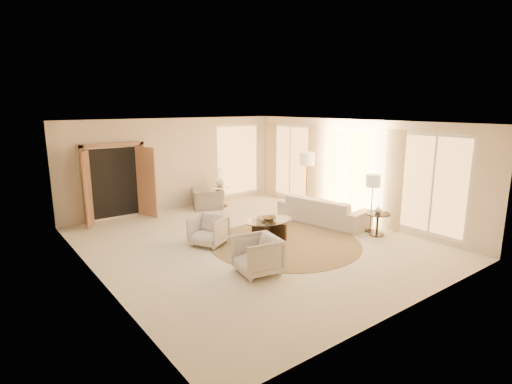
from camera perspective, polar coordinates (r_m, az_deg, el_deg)
room at (r=9.14m, az=-0.50°, el=1.08°), size 7.04×8.04×2.83m
windows_right at (r=11.57m, az=13.09°, el=2.89°), size 0.10×6.40×2.40m
window_back_corner at (r=13.64m, az=-2.59°, el=4.58°), size 1.70×0.10×2.40m
curtains_right at (r=12.13m, az=9.68°, el=3.22°), size 0.06×5.20×2.60m
french_doors at (r=11.74m, az=-19.37°, el=1.24°), size 1.95×0.66×2.16m
area_rug at (r=9.49m, az=4.19°, el=-7.26°), size 3.77×3.77×0.01m
sofa at (r=11.12m, az=9.61°, el=-2.53°), size 1.44×2.64×0.73m
armchair_left at (r=9.30m, az=-6.78°, el=-5.27°), size 0.98×0.99×0.77m
armchair_right at (r=7.72m, az=0.20°, el=-8.76°), size 0.86×0.90×0.80m
accent_chair at (r=12.55m, az=-6.90°, el=-0.52°), size 1.11×0.93×0.83m
coffee_table at (r=9.74m, az=1.84°, el=-4.97°), size 1.50×1.50×0.46m
end_table at (r=10.36m, az=16.96°, el=-3.86°), size 0.60×0.60×0.57m
side_table at (r=12.79m, az=-5.07°, el=-0.32°), size 0.56×0.56×0.65m
floor_lamp_near at (r=11.89m, az=7.30°, el=4.32°), size 0.44×0.44×1.82m
floor_lamp_far at (r=10.40m, az=16.37°, el=1.20°), size 0.36×0.36×1.49m
bowl at (r=9.68m, az=1.85°, el=-3.79°), size 0.34×0.34×0.08m
end_vase at (r=10.29m, az=17.06°, el=-2.45°), size 0.23×0.23×0.18m
side_vase at (r=12.71m, az=-5.10°, el=1.40°), size 0.31×0.31×0.28m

